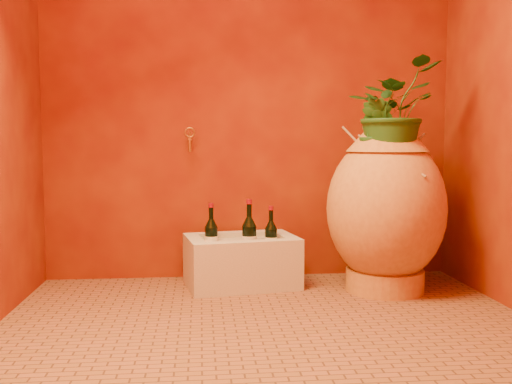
{
  "coord_description": "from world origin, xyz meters",
  "views": [
    {
      "loc": [
        -0.3,
        -2.53,
        0.84
      ],
      "look_at": [
        -0.03,
        0.35,
        0.59
      ],
      "focal_mm": 40.0,
      "sensor_mm": 36.0,
      "label": 1
    }
  ],
  "objects": [
    {
      "name": "amphora",
      "position": [
        0.73,
        0.56,
        0.47
      ],
      "size": [
        0.67,
        0.67,
        0.95
      ],
      "rotation": [
        0.0,
        0.0,
        0.01
      ],
      "color": "#C68737",
      "rests_on": "floor"
    },
    {
      "name": "plant_side",
      "position": [
        0.65,
        0.5,
        0.89
      ],
      "size": [
        0.24,
        0.25,
        0.37
      ],
      "primitive_type": "imported",
      "rotation": [
        0.0,
        0.0,
        -1.09
      ],
      "color": "#1C4A1A",
      "rests_on": "amphora"
    },
    {
      "name": "wine_bottle_b",
      "position": [
        -0.25,
        0.78,
        0.28
      ],
      "size": [
        0.08,
        0.08,
        0.32
      ],
      "color": "black",
      "rests_on": "stone_basin"
    },
    {
      "name": "wine_bottle_c",
      "position": [
        -0.03,
        0.7,
        0.29
      ],
      "size": [
        0.09,
        0.09,
        0.35
      ],
      "color": "black",
      "rests_on": "stone_basin"
    },
    {
      "name": "floor",
      "position": [
        0.0,
        0.0,
        0.0
      ],
      "size": [
        2.5,
        2.5,
        0.0
      ],
      "primitive_type": "plane",
      "color": "brown",
      "rests_on": "ground"
    },
    {
      "name": "wall_back",
      "position": [
        0.0,
        1.0,
        1.25
      ],
      "size": [
        2.5,
        0.02,
        2.5
      ],
      "primitive_type": "cube",
      "color": "#630F05",
      "rests_on": "ground"
    },
    {
      "name": "wall_tap",
      "position": [
        -0.37,
        0.92,
        0.86
      ],
      "size": [
        0.06,
        0.13,
        0.15
      ],
      "color": "#A47526",
      "rests_on": "wall_back"
    },
    {
      "name": "plant_main",
      "position": [
        0.74,
        0.53,
        1.01
      ],
      "size": [
        0.66,
        0.65,
        0.56
      ],
      "primitive_type": "imported",
      "rotation": [
        0.0,
        0.0,
        0.64
      ],
      "color": "#1C4A1A",
      "rests_on": "amphora"
    },
    {
      "name": "wine_bottle_a",
      "position": [
        0.1,
        0.75,
        0.27
      ],
      "size": [
        0.08,
        0.08,
        0.31
      ],
      "color": "black",
      "rests_on": "stone_basin"
    },
    {
      "name": "stone_basin",
      "position": [
        -0.07,
        0.75,
        0.14
      ],
      "size": [
        0.69,
        0.53,
        0.29
      ],
      "rotation": [
        0.0,
        0.0,
        0.17
      ],
      "color": "beige",
      "rests_on": "floor"
    }
  ]
}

